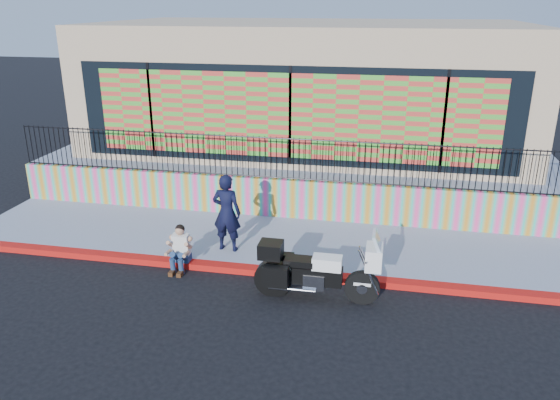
# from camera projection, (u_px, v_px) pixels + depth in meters

# --- Properties ---
(ground) EXTENTS (90.00, 90.00, 0.00)m
(ground) POSITION_uv_depth(u_px,v_px,m) (257.00, 273.00, 12.59)
(ground) COLOR black
(ground) RESTS_ON ground
(red_curb) EXTENTS (16.00, 0.30, 0.15)m
(red_curb) POSITION_uv_depth(u_px,v_px,m) (257.00, 270.00, 12.56)
(red_curb) COLOR #B80D0D
(red_curb) RESTS_ON ground
(sidewalk) EXTENTS (16.00, 3.00, 0.15)m
(sidewalk) POSITION_uv_depth(u_px,v_px,m) (272.00, 241.00, 14.08)
(sidewalk) COLOR gray
(sidewalk) RESTS_ON ground
(mural_wall) EXTENTS (16.00, 0.20, 1.10)m
(mural_wall) POSITION_uv_depth(u_px,v_px,m) (284.00, 198.00, 15.34)
(mural_wall) COLOR #FF4391
(mural_wall) RESTS_ON sidewalk
(metal_fence) EXTENTS (15.80, 0.04, 1.20)m
(metal_fence) POSITION_uv_depth(u_px,v_px,m) (284.00, 159.00, 14.94)
(metal_fence) COLOR black
(metal_fence) RESTS_ON mural_wall
(elevated_platform) EXTENTS (16.00, 10.00, 1.25)m
(elevated_platform) POSITION_uv_depth(u_px,v_px,m) (310.00, 154.00, 20.06)
(elevated_platform) COLOR gray
(elevated_platform) RESTS_ON ground
(storefront_building) EXTENTS (14.00, 8.06, 4.00)m
(storefront_building) POSITION_uv_depth(u_px,v_px,m) (311.00, 82.00, 18.96)
(storefront_building) COLOR tan
(storefront_building) RESTS_ON elevated_platform
(police_motorcycle) EXTENTS (2.60, 0.86, 1.62)m
(police_motorcycle) POSITION_uv_depth(u_px,v_px,m) (315.00, 270.00, 11.31)
(police_motorcycle) COLOR black
(police_motorcycle) RESTS_ON ground
(police_officer) EXTENTS (0.73, 0.51, 1.93)m
(police_officer) POSITION_uv_depth(u_px,v_px,m) (227.00, 213.00, 13.14)
(police_officer) COLOR black
(police_officer) RESTS_ON sidewalk
(seated_man) EXTENTS (0.54, 0.71, 1.06)m
(seated_man) POSITION_uv_depth(u_px,v_px,m) (179.00, 252.00, 12.60)
(seated_man) COLOR navy
(seated_man) RESTS_ON ground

